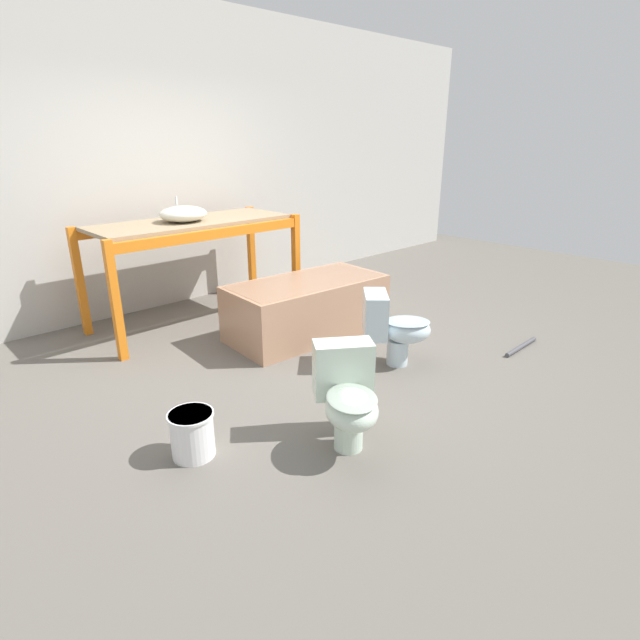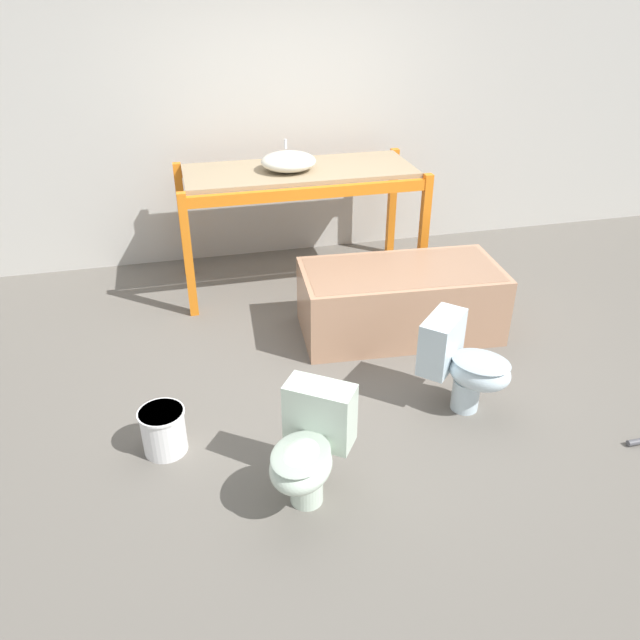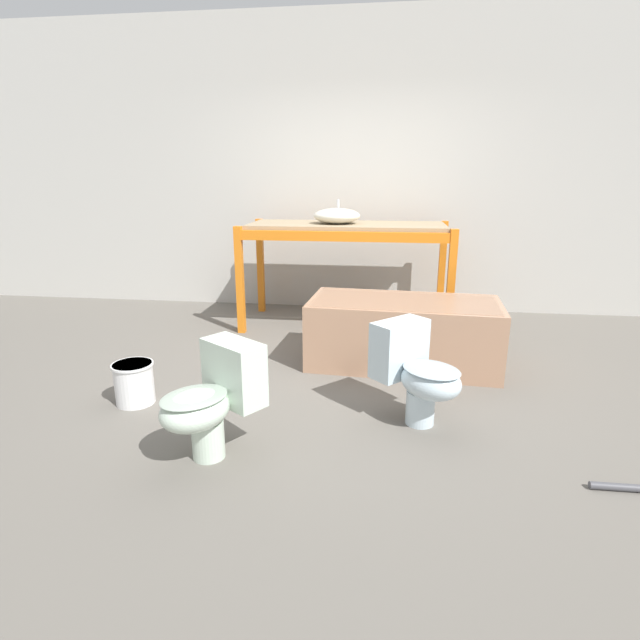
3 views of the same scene
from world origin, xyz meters
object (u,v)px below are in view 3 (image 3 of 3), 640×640
object	(u,v)px
sink_basin	(337,216)
toilet_near	(213,397)
bathtub_main	(403,328)
toilet_far	(417,370)
bucket_white	(134,382)

from	to	relation	value
sink_basin	toilet_near	xyz separation A→B (m)	(-0.42, -2.61, -0.78)
sink_basin	toilet_near	distance (m)	2.75
sink_basin	bathtub_main	world-z (taller)	sink_basin
sink_basin	toilet_near	size ratio (longest dim) A/B	0.70
toilet_near	toilet_far	bearing A→B (deg)	60.65
toilet_far	toilet_near	bearing A→B (deg)	160.53
bathtub_main	bucket_white	size ratio (longest dim) A/B	5.46
toilet_far	bucket_white	world-z (taller)	toilet_far
bucket_white	sink_basin	bearing A→B (deg)	59.90
toilet_near	toilet_far	xyz separation A→B (m)	(1.13, 0.55, 0.00)
sink_basin	bathtub_main	bearing A→B (deg)	-57.70
sink_basin	toilet_far	size ratio (longest dim) A/B	0.72
toilet_near	bucket_white	bearing A→B (deg)	178.74
bathtub_main	toilet_far	world-z (taller)	toilet_far
bathtub_main	toilet_near	bearing A→B (deg)	-120.77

